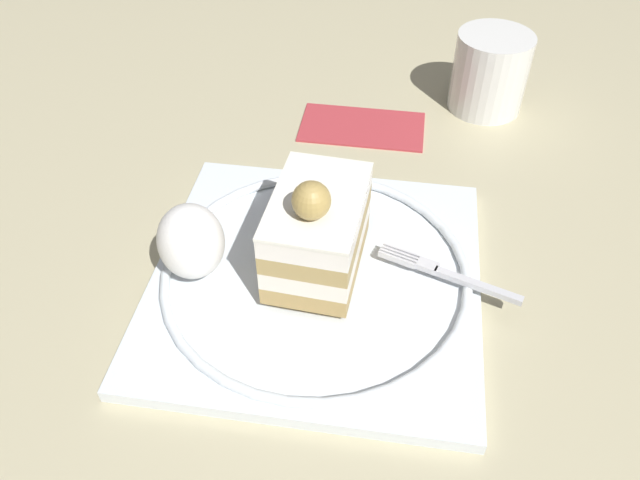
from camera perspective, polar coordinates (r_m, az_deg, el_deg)
The scene contains 7 objects.
ground_plane at distance 0.49m, azimuth -0.22°, elevation -3.55°, with size 2.40×2.40×0.00m, color tan.
dessert_plate at distance 0.48m, azimuth 0.00°, elevation -3.35°, with size 0.26×0.26×0.02m.
cake_slice at distance 0.45m, azimuth -0.40°, elevation 0.54°, with size 0.10×0.06×0.09m.
whipped_cream_dollop at distance 0.46m, azimuth -11.65°, elevation -0.14°, with size 0.05×0.05×0.06m, color white.
fork at distance 0.48m, azimuth 11.27°, elevation -2.86°, with size 0.04×0.11×0.00m.
drink_glass_near at distance 0.69m, azimuth 15.11°, elevation 14.17°, with size 0.08×0.08×0.08m.
folded_napkin at distance 0.65m, azimuth 4.17°, elevation 10.26°, with size 0.13×0.07×0.00m, color #AC343A.
Camera 1 is at (-0.32, -0.07, 0.36)m, focal length 35.17 mm.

